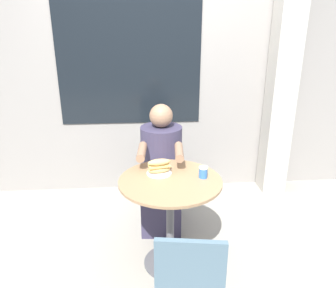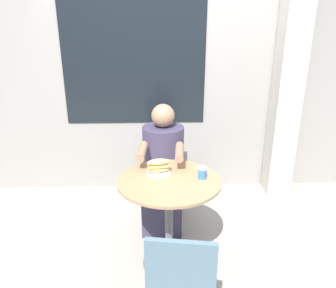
{
  "view_description": "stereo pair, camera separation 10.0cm",
  "coord_description": "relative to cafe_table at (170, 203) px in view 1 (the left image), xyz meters",
  "views": [
    {
      "loc": [
        -0.19,
        -2.16,
        1.83
      ],
      "look_at": [
        0.0,
        0.22,
        0.95
      ],
      "focal_mm": 35.0,
      "sensor_mm": 36.0,
      "label": 1
    },
    {
      "loc": [
        -0.09,
        -2.16,
        1.83
      ],
      "look_at": [
        0.0,
        0.22,
        0.95
      ],
      "focal_mm": 35.0,
      "sensor_mm": 36.0,
      "label": 2
    }
  ],
  "objects": [
    {
      "name": "ground_plane",
      "position": [
        0.0,
        0.0,
        -0.55
      ],
      "size": [
        8.0,
        8.0,
        0.0
      ],
      "primitive_type": "plane",
      "color": "gray"
    },
    {
      "name": "storefront_wall",
      "position": [
        -0.0,
        1.4,
        0.85
      ],
      "size": [
        8.0,
        0.09,
        2.8
      ],
      "color": "gray",
      "rests_on": "ground_plane"
    },
    {
      "name": "lattice_pillar",
      "position": [
        1.29,
        1.21,
        0.65
      ],
      "size": [
        0.26,
        0.26,
        2.4
      ],
      "color": "#B2ADA3",
      "rests_on": "ground_plane"
    },
    {
      "name": "cafe_table",
      "position": [
        0.0,
        0.0,
        0.0
      ],
      "size": [
        0.77,
        0.77,
        0.75
      ],
      "color": "#997551",
      "rests_on": "ground_plane"
    },
    {
      "name": "diner_chair",
      "position": [
        -0.02,
        0.93,
        -0.03
      ],
      "size": [
        0.41,
        0.41,
        0.87
      ],
      "rotation": [
        0.0,
        0.0,
        3.06
      ],
      "color": "slate",
      "rests_on": "ground_plane"
    },
    {
      "name": "seated_diner",
      "position": [
        -0.03,
        0.58,
        -0.05
      ],
      "size": [
        0.41,
        0.69,
        1.17
      ],
      "rotation": [
        0.0,
        0.0,
        3.06
      ],
      "color": "#38334C",
      "rests_on": "ground_plane"
    },
    {
      "name": "empty_chair_across",
      "position": [
        0.03,
        -0.8,
        -0.03
      ],
      "size": [
        0.43,
        0.43,
        0.87
      ],
      "rotation": [
        0.0,
        0.0,
        -0.15
      ],
      "color": "slate",
      "rests_on": "ground_plane"
    },
    {
      "name": "sandwich_on_plate",
      "position": [
        -0.08,
        0.11,
        0.25
      ],
      "size": [
        0.19,
        0.19,
        0.12
      ],
      "rotation": [
        0.0,
        0.0,
        0.19
      ],
      "color": "white",
      "rests_on": "cafe_table"
    },
    {
      "name": "drink_cup",
      "position": [
        0.25,
        0.02,
        0.24
      ],
      "size": [
        0.07,
        0.07,
        0.09
      ],
      "color": "#336BB7",
      "rests_on": "cafe_table"
    }
  ]
}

